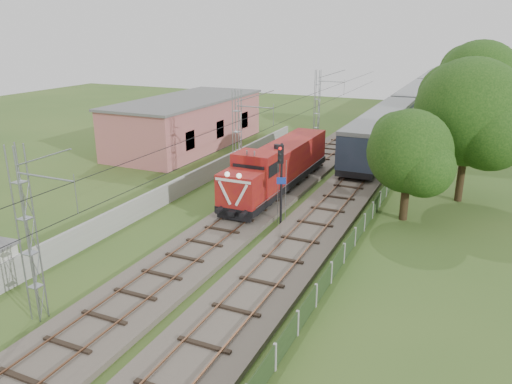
% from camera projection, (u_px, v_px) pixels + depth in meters
% --- Properties ---
extents(ground, '(140.00, 140.00, 0.00)m').
position_uv_depth(ground, '(191.00, 259.00, 28.20)').
color(ground, '#33541F').
rests_on(ground, ground).
extents(track_main, '(4.20, 70.00, 0.45)m').
position_uv_depth(track_main, '(245.00, 215.00, 34.19)').
color(track_main, '#6B6054').
rests_on(track_main, ground).
extents(track_side, '(4.20, 80.00, 0.45)m').
position_uv_depth(track_side, '(361.00, 175.00, 43.47)').
color(track_side, '#6B6054').
rests_on(track_side, ground).
extents(catenary, '(3.31, 70.00, 8.00)m').
position_uv_depth(catenary, '(238.00, 142.00, 38.46)').
color(catenary, gray).
rests_on(catenary, ground).
extents(boundary_wall, '(0.25, 40.00, 1.50)m').
position_uv_depth(boundary_wall, '(200.00, 177.00, 40.89)').
color(boundary_wall, '#9E9E99').
rests_on(boundary_wall, ground).
extents(station_building, '(8.40, 20.40, 5.22)m').
position_uv_depth(station_building, '(188.00, 122.00, 54.00)').
color(station_building, '#B36560').
rests_on(station_building, ground).
extents(fence, '(0.12, 32.00, 1.20)m').
position_uv_depth(fence, '(344.00, 253.00, 27.47)').
color(fence, black).
rests_on(fence, ground).
extents(locomotive, '(2.81, 16.02, 4.07)m').
position_uv_depth(locomotive, '(278.00, 166.00, 38.91)').
color(locomotive, black).
rests_on(locomotive, ground).
extents(coach_rake, '(3.25, 72.45, 3.76)m').
position_uv_depth(coach_rake, '(416.00, 99.00, 71.52)').
color(coach_rake, black).
rests_on(coach_rake, ground).
extents(signal_post, '(0.58, 0.47, 5.51)m').
position_uv_depth(signal_post, '(281.00, 170.00, 31.78)').
color(signal_post, black).
rests_on(signal_post, ground).
extents(tree_a, '(5.79, 5.52, 7.51)m').
position_uv_depth(tree_a, '(410.00, 152.00, 32.47)').
color(tree_a, '#3C2B18').
rests_on(tree_a, ground).
extents(tree_b, '(8.14, 7.76, 10.56)m').
position_uv_depth(tree_b, '(471.00, 114.00, 35.50)').
color(tree_b, '#3C2B18').
rests_on(tree_b, ground).
extents(tree_c, '(6.19, 5.90, 8.03)m').
position_uv_depth(tree_c, '(460.00, 105.00, 49.92)').
color(tree_c, '#3C2B18').
rests_on(tree_c, ground).
extents(tree_d, '(8.72, 8.30, 11.30)m').
position_uv_depth(tree_d, '(480.00, 82.00, 51.48)').
color(tree_d, '#3C2B18').
rests_on(tree_d, ground).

